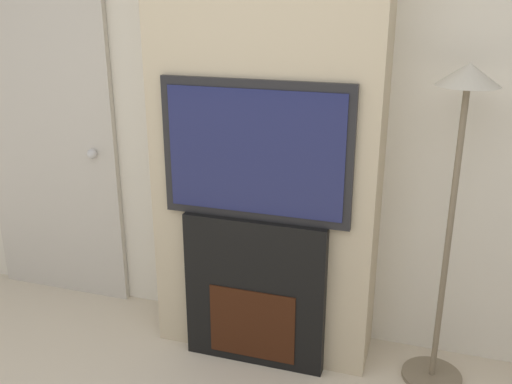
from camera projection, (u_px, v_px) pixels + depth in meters
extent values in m
cube|color=silver|center=(279.00, 104.00, 3.10)|extent=(6.00, 0.06, 2.70)
cube|color=#BCAD8E|center=(267.00, 111.00, 2.90)|extent=(1.18, 0.38, 2.70)
cube|color=black|center=(256.00, 290.00, 3.05)|extent=(0.76, 0.14, 0.84)
cube|color=#33160A|center=(252.00, 325.00, 3.04)|extent=(0.47, 0.01, 0.40)
cube|color=black|center=(256.00, 151.00, 2.79)|extent=(0.97, 0.06, 0.70)
cube|color=#191E4C|center=(254.00, 153.00, 2.76)|extent=(0.89, 0.01, 0.62)
cylinder|color=#726651|center=(432.00, 376.00, 3.01)|extent=(0.31, 0.31, 0.03)
cylinder|color=#726651|center=(448.00, 243.00, 2.75)|extent=(0.03, 0.03, 1.51)
cone|color=#B7B2A3|center=(469.00, 74.00, 2.48)|extent=(0.28, 0.28, 0.10)
cube|color=#BCB7AD|center=(49.00, 141.00, 3.58)|extent=(0.95, 0.04, 2.07)
sphere|color=silver|center=(92.00, 154.00, 3.46)|extent=(0.06, 0.06, 0.06)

